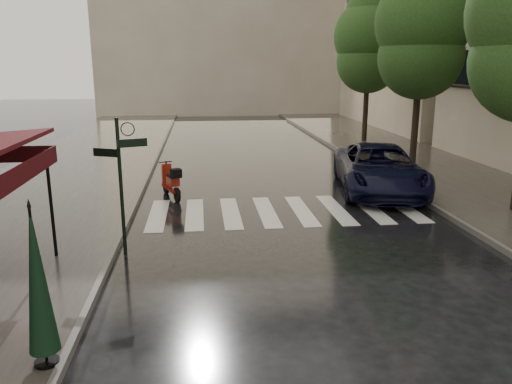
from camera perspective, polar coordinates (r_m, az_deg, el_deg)
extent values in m
plane|color=black|center=(9.01, -9.58, -13.55)|extent=(120.00, 120.00, 0.00)
cube|color=#38332D|center=(21.01, -20.25, 2.04)|extent=(6.00, 60.00, 0.12)
cube|color=#38332D|center=(22.57, 19.13, 2.93)|extent=(5.50, 60.00, 0.12)
cube|color=#595651|center=(20.49, -11.95, 2.37)|extent=(0.12, 60.00, 0.16)
cube|color=#595651|center=(21.52, 12.38, 2.91)|extent=(0.12, 60.00, 0.16)
cube|color=silver|center=(14.63, -11.14, -2.59)|extent=(0.50, 3.20, 0.01)
cube|color=silver|center=(14.58, -7.02, -2.49)|extent=(0.50, 3.20, 0.01)
cube|color=silver|center=(14.60, -2.90, -2.37)|extent=(0.50, 3.20, 0.01)
cube|color=silver|center=(14.70, 1.20, -2.25)|extent=(0.50, 3.20, 0.01)
cube|color=silver|center=(14.87, 5.21, -2.11)|extent=(0.50, 3.20, 0.01)
cube|color=silver|center=(15.11, 9.12, -1.97)|extent=(0.50, 3.20, 0.01)
cube|color=silver|center=(15.42, 12.88, -1.82)|extent=(0.50, 3.20, 0.01)
cube|color=silver|center=(15.79, 16.49, -1.67)|extent=(0.50, 3.20, 0.01)
cylinder|color=black|center=(11.56, -22.38, -1.28)|extent=(0.07, 0.07, 2.35)
cylinder|color=black|center=(11.42, -15.16, 0.45)|extent=(0.08, 0.08, 3.10)
cube|color=black|center=(11.19, -13.97, 5.47)|extent=(0.62, 0.26, 0.18)
cube|color=black|center=(11.31, -16.83, 4.35)|extent=(0.56, 0.29, 0.18)
cylinder|color=black|center=(21.95, 17.83, 8.81)|extent=(0.28, 0.28, 4.48)
sphere|color=#193C16|center=(21.88, 18.27, 14.44)|extent=(3.40, 3.40, 3.40)
sphere|color=#193C16|center=(21.94, 18.56, 17.98)|extent=(3.80, 3.80, 3.80)
cylinder|color=black|center=(28.54, 12.46, 10.13)|extent=(0.28, 0.28, 4.37)
sphere|color=#193C16|center=(28.48, 12.69, 14.36)|extent=(3.40, 3.40, 3.40)
sphere|color=#193C16|center=(28.52, 12.84, 17.02)|extent=(3.80, 3.80, 3.80)
sphere|color=#193C16|center=(28.61, 12.99, 19.51)|extent=(2.60, 2.60, 2.60)
cylinder|color=black|center=(15.88, -9.01, -0.32)|extent=(0.25, 0.47, 0.47)
cylinder|color=black|center=(17.01, -10.24, 0.60)|extent=(0.25, 0.47, 0.47)
cube|color=maroon|center=(16.45, -9.68, 0.44)|extent=(0.69, 1.28, 0.10)
cube|color=maroon|center=(16.16, -9.47, 1.26)|extent=(0.46, 0.60, 0.27)
cube|color=maroon|center=(16.78, -10.17, 1.98)|extent=(0.33, 0.22, 0.73)
cylinder|color=black|center=(16.79, -10.32, 3.40)|extent=(0.43, 0.18, 0.03)
cube|color=black|center=(15.75, -9.14, 2.13)|extent=(0.39, 0.38, 0.27)
imported|color=black|center=(17.44, 13.90, 2.61)|extent=(3.56, 6.05, 1.58)
cylinder|color=black|center=(7.94, -22.77, -17.47)|extent=(0.34, 0.34, 0.05)
cylinder|color=black|center=(7.43, -23.62, -9.89)|extent=(0.04, 0.04, 2.23)
cone|color=black|center=(7.38, -23.71, -9.10)|extent=(0.42, 0.42, 2.12)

